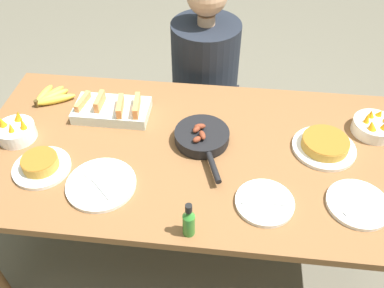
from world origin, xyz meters
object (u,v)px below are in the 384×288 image
(skillet, at_px, (202,137))
(empty_plate_far_left, at_px, (358,204))
(banana_bunch, at_px, (50,97))
(melon_tray, at_px, (112,110))
(fruit_bowl_mango, at_px, (375,126))
(fruit_bowl_citrus, at_px, (16,131))
(person_figure, at_px, (204,94))
(frittata_plate_side, at_px, (325,145))
(empty_plate_far_right, at_px, (265,203))
(empty_plate_near_front, at_px, (101,184))
(hot_sauce_bottle, at_px, (189,221))
(frittata_plate_center, at_px, (41,165))

(skillet, bearing_deg, empty_plate_far_left, 46.65)
(banana_bunch, xyz_separation_m, melon_tray, (0.32, -0.07, 0.01))
(banana_bunch, relative_size, fruit_bowl_mango, 1.02)
(fruit_bowl_mango, bearing_deg, banana_bunch, 177.72)
(empty_plate_far_left, relative_size, fruit_bowl_citrus, 1.42)
(skillet, distance_m, fruit_bowl_mango, 0.74)
(skillet, relative_size, person_figure, 0.32)
(frittata_plate_side, xyz_separation_m, empty_plate_far_right, (-0.25, -0.31, -0.02))
(skillet, distance_m, frittata_plate_side, 0.50)
(melon_tray, bearing_deg, fruit_bowl_citrus, -152.47)
(frittata_plate_side, bearing_deg, fruit_bowl_citrus, -176.79)
(frittata_plate_side, relative_size, empty_plate_near_front, 0.98)
(empty_plate_near_front, height_order, empty_plate_far_right, same)
(fruit_bowl_mango, bearing_deg, empty_plate_near_front, -158.37)
(banana_bunch, height_order, hot_sauce_bottle, hot_sauce_bottle)
(fruit_bowl_citrus, bearing_deg, person_figure, 44.11)
(banana_bunch, relative_size, person_figure, 0.16)
(frittata_plate_side, height_order, empty_plate_far_left, frittata_plate_side)
(empty_plate_far_left, xyz_separation_m, person_figure, (-0.64, 0.92, -0.25))
(hot_sauce_bottle, bearing_deg, melon_tray, 125.49)
(banana_bunch, distance_m, empty_plate_far_left, 1.41)
(melon_tray, height_order, empty_plate_near_front, melon_tray)
(fruit_bowl_citrus, xyz_separation_m, hot_sauce_bottle, (0.78, -0.39, 0.03))
(banana_bunch, relative_size, empty_plate_near_front, 0.70)
(frittata_plate_side, xyz_separation_m, fruit_bowl_citrus, (-1.29, -0.07, 0.01))
(frittata_plate_center, distance_m, empty_plate_near_front, 0.26)
(frittata_plate_center, bearing_deg, fruit_bowl_mango, 15.53)
(banana_bunch, height_order, fruit_bowl_mango, fruit_bowl_mango)
(frittata_plate_side, xyz_separation_m, person_figure, (-0.55, 0.64, -0.27))
(frittata_plate_center, height_order, empty_plate_far_left, frittata_plate_center)
(frittata_plate_center, distance_m, frittata_plate_side, 1.14)
(frittata_plate_side, distance_m, fruit_bowl_mango, 0.26)
(empty_plate_far_left, xyz_separation_m, fruit_bowl_mango, (0.13, 0.42, 0.03))
(frittata_plate_side, xyz_separation_m, fruit_bowl_mango, (0.22, 0.13, 0.01))
(fruit_bowl_mango, bearing_deg, frittata_plate_side, -148.92)
(melon_tray, relative_size, fruit_bowl_citrus, 2.07)
(empty_plate_far_right, bearing_deg, fruit_bowl_mango, 43.52)
(melon_tray, xyz_separation_m, fruit_bowl_citrus, (-0.36, -0.19, 0.01))
(frittata_plate_side, xyz_separation_m, empty_plate_near_front, (-0.86, -0.30, -0.02))
(person_figure, bearing_deg, skillet, -86.12)
(frittata_plate_side, bearing_deg, person_figure, 130.45)
(skillet, bearing_deg, fruit_bowl_citrus, -104.62)
(empty_plate_far_left, bearing_deg, frittata_plate_side, 107.46)
(banana_bunch, height_order, person_figure, person_figure)
(skillet, height_order, frittata_plate_side, skillet)
(frittata_plate_center, height_order, person_figure, person_figure)
(banana_bunch, distance_m, melon_tray, 0.33)
(melon_tray, distance_m, frittata_plate_center, 0.41)
(empty_plate_near_front, bearing_deg, person_figure, 71.61)
(skillet, bearing_deg, hot_sauce_bottle, -19.20)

